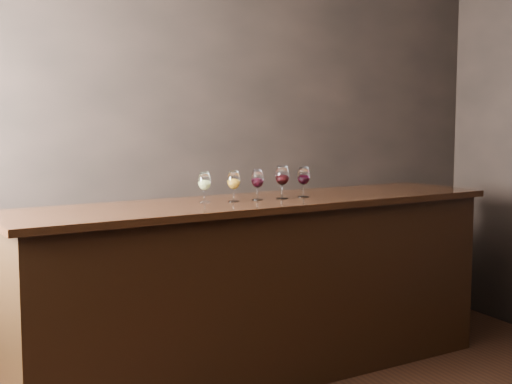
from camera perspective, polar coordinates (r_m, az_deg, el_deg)
name	(u,v)px	position (r m, az deg, el deg)	size (l,w,h in m)	color
room_shell	(296,89)	(3.26, 3.24, 8.24)	(5.02, 4.52, 2.81)	black
bar_counter	(260,292)	(4.63, 0.34, -8.01)	(3.19, 0.69, 1.12)	black
bar_top	(260,203)	(4.52, 0.35, -0.88)	(3.30, 0.77, 0.04)	black
back_bar_shelf	(250,281)	(5.40, -0.51, -7.12)	(2.51, 0.40, 0.90)	black
glass_white	(204,182)	(4.38, -4.15, 0.81)	(0.08, 0.08, 0.19)	white
glass_amber	(234,181)	(4.41, -1.80, 0.91)	(0.08, 0.08, 0.19)	white
glass_red_a	(258,179)	(4.49, 0.12, 1.01)	(0.08, 0.08, 0.19)	white
glass_red_b	(282,176)	(4.57, 2.11, 1.27)	(0.09, 0.09, 0.21)	white
glass_red_c	(304,177)	(4.67, 3.83, 1.25)	(0.08, 0.08, 0.20)	white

